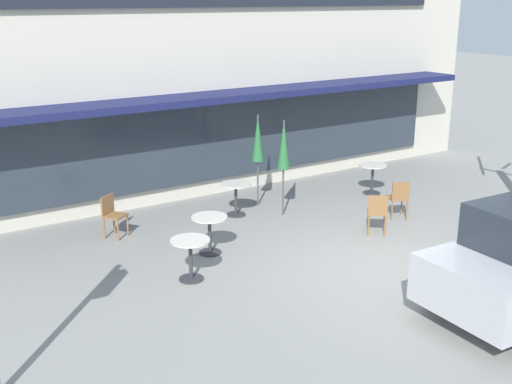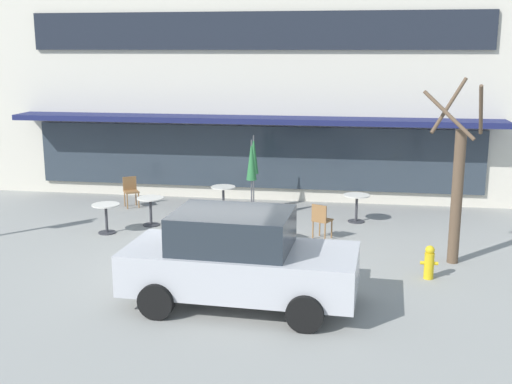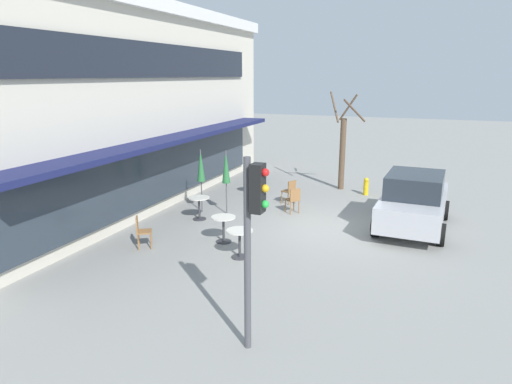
{
  "view_description": "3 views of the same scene",
  "coord_description": "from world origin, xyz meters",
  "views": [
    {
      "loc": [
        -7.89,
        -7.61,
        4.81
      ],
      "look_at": [
        -0.69,
        3.32,
        0.81
      ],
      "focal_mm": 45.0,
      "sensor_mm": 36.0,
      "label": 1
    },
    {
      "loc": [
        3.11,
        -13.23,
        4.62
      ],
      "look_at": [
        0.63,
        2.42,
        1.05
      ],
      "focal_mm": 45.0,
      "sensor_mm": 36.0,
      "label": 2
    },
    {
      "loc": [
        -13.36,
        -2.77,
        4.65
      ],
      "look_at": [
        -0.27,
        2.38,
        1.03
      ],
      "focal_mm": 32.0,
      "sensor_mm": 36.0,
      "label": 3
    }
  ],
  "objects": [
    {
      "name": "patio_umbrella_cream_folded",
      "position": [
        0.3,
        3.69,
        1.63
      ],
      "size": [
        0.28,
        0.28,
        2.2
      ],
      "color": "#4C4C51",
      "rests_on": "ground"
    },
    {
      "name": "cafe_chair_0",
      "position": [
        1.2,
        1.58,
        0.53
      ],
      "size": [
        0.56,
        0.56,
        0.89
      ],
      "color": "olive",
      "rests_on": "ground"
    },
    {
      "name": "cafe_chair_2",
      "position": [
        -3.47,
        4.51,
        0.53
      ],
      "size": [
        0.55,
        0.55,
        0.89
      ],
      "color": "olive",
      "rests_on": "ground"
    },
    {
      "name": "street_tree",
      "position": [
        5.27,
        0.72,
        1.73
      ],
      "size": [
        1.34,
        1.51,
        4.01
      ],
      "color": "brown",
      "rests_on": "ground"
    },
    {
      "name": "cafe_table_by_tree",
      "position": [
        -0.61,
        4.26,
        0.52
      ],
      "size": [
        0.7,
        0.7,
        0.76
      ],
      "color": "#333338",
      "rests_on": "ground"
    },
    {
      "name": "cafe_table_near_wall",
      "position": [
        -3.12,
        1.72,
        0.52
      ],
      "size": [
        0.7,
        0.7,
        0.76
      ],
      "color": "#333338",
      "rests_on": "ground"
    },
    {
      "name": "building_facade",
      "position": [
        0.0,
        9.96,
        3.55
      ],
      "size": [
        17.18,
        9.1,
        7.11
      ],
      "color": "beige",
      "rests_on": "ground"
    },
    {
      "name": "cafe_chair_1",
      "position": [
        2.31,
        2.05,
        0.53
      ],
      "size": [
        0.53,
        0.53,
        0.89
      ],
      "color": "olive",
      "rests_on": "ground"
    },
    {
      "name": "patio_umbrella_green_folded",
      "position": [
        0.21,
        4.6,
        1.63
      ],
      "size": [
        0.28,
        0.28,
        2.2
      ],
      "color": "#4C4C51",
      "rests_on": "ground"
    },
    {
      "name": "ground_plane",
      "position": [
        0.0,
        0.0,
        0.0
      ],
      "size": [
        80.0,
        80.0,
        0.0
      ],
      "primitive_type": "plane",
      "color": "gray"
    },
    {
      "name": "cafe_table_streetside",
      "position": [
        -2.23,
        2.61,
        0.52
      ],
      "size": [
        0.7,
        0.7,
        0.76
      ],
      "color": "#333338",
      "rests_on": "ground"
    },
    {
      "name": "traffic_light_pole",
      "position": [
        -6.79,
        -0.13,
        2.3
      ],
      "size": [
        0.26,
        0.44,
        3.4
      ],
      "color": "#47474C",
      "rests_on": "ground"
    },
    {
      "name": "cafe_table_mid_patio",
      "position": [
        3.16,
        3.8,
        0.52
      ],
      "size": [
        0.7,
        0.7,
        0.76
      ],
      "color": "#333338",
      "rests_on": "ground"
    },
    {
      "name": "parked_sedan",
      "position": [
        1.06,
        -2.34,
        0.88
      ],
      "size": [
        4.28,
        2.17,
        1.76
      ],
      "color": "#B7B7BC",
      "rests_on": "ground"
    },
    {
      "name": "fire_hydrant",
      "position": [
        4.65,
        -0.39,
        0.35
      ],
      "size": [
        0.36,
        0.2,
        0.71
      ],
      "color": "gold",
      "rests_on": "ground"
    }
  ]
}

